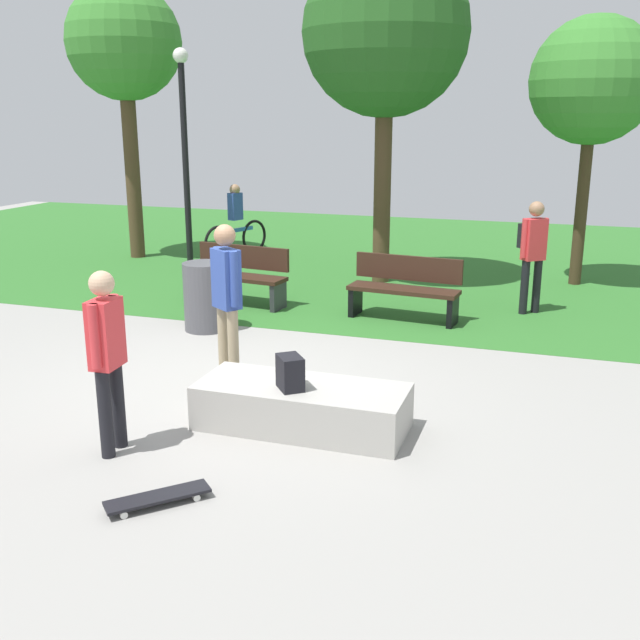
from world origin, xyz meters
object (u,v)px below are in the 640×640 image
object	(u,v)px
skater_performing_trick	(107,349)
lamp_post	(184,137)
tree_slender_maple	(386,33)
cyclist_on_bicycle	(236,225)
skateboard_by_ledge	(158,497)
skater_watching	(226,292)
trash_bin	(205,297)
concrete_ledge	(302,407)
pedestrian_with_backpack	(533,247)
tree_tall_oak	(124,45)
park_bench_by_oak	(239,274)
backpack_on_ledge	(290,373)
tree_young_birch	(593,82)
park_bench_far_left	(405,287)

from	to	relation	value
skater_performing_trick	lamp_post	size ratio (longest dim) A/B	0.40
tree_slender_maple	cyclist_on_bicycle	xyz separation A→B (m)	(-3.51, 1.51, -3.54)
skateboard_by_ledge	lamp_post	bearing A→B (deg)	116.41
skateboard_by_ledge	lamp_post	distance (m)	9.49
skater_watching	trash_bin	world-z (taller)	skater_watching
concrete_ledge	cyclist_on_bicycle	bearing A→B (deg)	118.47
pedestrian_with_backpack	tree_tall_oak	bearing A→B (deg)	165.32
lamp_post	park_bench_by_oak	bearing A→B (deg)	-47.88
concrete_ledge	backpack_on_ledge	xyz separation A→B (m)	(-0.07, -0.12, 0.37)
skater_performing_trick	tree_tall_oak	xyz separation A→B (m)	(-4.81, 8.16, 3.23)
skater_performing_trick	skater_watching	xyz separation A→B (m)	(0.22, 1.92, 0.09)
skateboard_by_ledge	pedestrian_with_backpack	size ratio (longest dim) A/B	0.42
concrete_ledge	tree_young_birch	xyz separation A→B (m)	(2.48, 7.34, 3.18)
concrete_ledge	tree_slender_maple	xyz separation A→B (m)	(-0.83, 6.48, 3.96)
skater_watching	park_bench_by_oak	xyz separation A→B (m)	(-1.36, 3.28, -0.56)
park_bench_far_left	lamp_post	size ratio (longest dim) A/B	0.40
skateboard_by_ledge	tree_slender_maple	distance (m)	9.17
park_bench_by_oak	tree_young_birch	size ratio (longest dim) A/B	0.37
skater_performing_trick	tree_tall_oak	bearing A→B (deg)	120.49
park_bench_by_oak	pedestrian_with_backpack	bearing A→B (deg)	11.26
tree_slender_maple	trash_bin	size ratio (longest dim) A/B	5.94
skater_performing_trick	skateboard_by_ledge	world-z (taller)	skater_performing_trick
cyclist_on_bicycle	skater_performing_trick	bearing A→B (deg)	-71.99
skater_watching	cyclist_on_bicycle	xyz separation A→B (m)	(-3.15, 7.09, -0.41)
lamp_post	tree_tall_oak	bearing A→B (deg)	157.67
skateboard_by_ledge	tree_slender_maple	xyz separation A→B (m)	(-0.27, 8.20, 4.11)
concrete_ledge	tree_slender_maple	bearing A→B (deg)	97.29
concrete_ledge	skater_watching	size ratio (longest dim) A/B	1.12
park_bench_by_oak	tree_tall_oak	xyz separation A→B (m)	(-3.67, 2.97, 3.70)
park_bench_by_oak	trash_bin	size ratio (longest dim) A/B	1.75
lamp_post	cyclist_on_bicycle	size ratio (longest dim) A/B	2.34
skateboard_by_ledge	park_bench_far_left	xyz separation A→B (m)	(0.67, 5.84, 0.42)
park_bench_by_oak	cyclist_on_bicycle	size ratio (longest dim) A/B	0.95
concrete_ledge	pedestrian_with_backpack	size ratio (longest dim) A/B	1.19
tree_young_birch	lamp_post	world-z (taller)	tree_young_birch
park_bench_far_left	cyclist_on_bicycle	size ratio (longest dim) A/B	0.95
tree_slender_maple	tree_tall_oak	bearing A→B (deg)	172.88
park_bench_far_left	tree_slender_maple	size ratio (longest dim) A/B	0.29
tree_slender_maple	tree_tall_oak	world-z (taller)	tree_slender_maple
tree_young_birch	trash_bin	world-z (taller)	tree_young_birch
skater_performing_trick	park_bench_by_oak	xyz separation A→B (m)	(-1.14, 5.20, -0.47)
trash_bin	tree_young_birch	bearing A→B (deg)	43.51
pedestrian_with_backpack	skateboard_by_ledge	bearing A→B (deg)	-109.27
skater_performing_trick	tree_young_birch	distance (m)	9.53
cyclist_on_bicycle	trash_bin	bearing A→B (deg)	-69.73
backpack_on_ledge	skater_performing_trick	distance (m)	1.64
lamp_post	cyclist_on_bicycle	xyz separation A→B (m)	(0.31, 1.48, -1.84)
skater_performing_trick	pedestrian_with_backpack	bearing A→B (deg)	62.07
tree_slender_maple	pedestrian_with_backpack	bearing A→B (deg)	-28.44
backpack_on_ledge	trash_bin	bearing A→B (deg)	0.68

